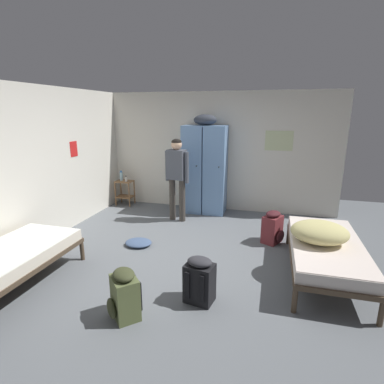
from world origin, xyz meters
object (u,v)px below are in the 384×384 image
(backpack_olive, at_px, (124,295))
(backpack_black, at_px, (200,280))
(backpack_maroon, at_px, (273,228))
(bed_left_front, at_px, (4,261))
(locker_bank, at_px, (205,168))
(water_bottle, at_px, (121,176))
(shelf_unit, at_px, (125,190))
(person_traveler, at_px, (177,172))
(lotion_bottle, at_px, (126,179))
(clothes_pile_denim, at_px, (138,243))
(bed_right, at_px, (326,249))
(bedding_heap, at_px, (319,232))

(backpack_olive, height_order, backpack_black, same)
(backpack_maroon, bearing_deg, bed_left_front, -143.80)
(locker_bank, bearing_deg, water_bottle, 179.03)
(bed_left_front, height_order, water_bottle, water_bottle)
(locker_bank, relative_size, backpack_maroon, 3.76)
(locker_bank, bearing_deg, shelf_unit, 179.59)
(bed_left_front, distance_m, backpack_olive, 1.64)
(person_traveler, xyz_separation_m, lotion_bottle, (-1.44, 0.64, -0.35))
(water_bottle, height_order, lotion_bottle, water_bottle)
(locker_bank, distance_m, water_bottle, 2.01)
(backpack_black, distance_m, clothes_pile_denim, 1.80)
(shelf_unit, distance_m, backpack_black, 4.11)
(bed_right, xyz_separation_m, backpack_maroon, (-0.68, 0.90, -0.12))
(lotion_bottle, bearing_deg, clothes_pile_denim, -58.80)
(clothes_pile_denim, bearing_deg, backpack_black, -41.99)
(lotion_bottle, bearing_deg, backpack_black, -51.43)
(bed_left_front, bearing_deg, lotion_bottle, 92.90)
(water_bottle, distance_m, backpack_olive, 4.21)
(bedding_heap, relative_size, person_traveler, 0.44)
(backpack_olive, height_order, backpack_maroon, same)
(shelf_unit, height_order, bed_right, shelf_unit)
(water_bottle, distance_m, clothes_pile_denim, 2.50)
(bedding_heap, bearing_deg, person_traveler, 147.03)
(shelf_unit, bearing_deg, clothes_pile_denim, -57.84)
(shelf_unit, distance_m, clothes_pile_denim, 2.38)
(bed_right, bearing_deg, lotion_bottle, 151.37)
(locker_bank, relative_size, backpack_black, 3.76)
(lotion_bottle, bearing_deg, backpack_maroon, -21.01)
(shelf_unit, relative_size, lotion_bottle, 4.24)
(clothes_pile_denim, bearing_deg, backpack_olive, -69.59)
(bed_right, distance_m, lotion_bottle, 4.54)
(backpack_maroon, xyz_separation_m, clothes_pile_denim, (-2.11, -0.69, -0.22))
(person_traveler, relative_size, lotion_bottle, 12.08)
(locker_bank, bearing_deg, person_traveler, -120.96)
(bed_left_front, relative_size, lotion_bottle, 14.13)
(bedding_heap, height_order, lotion_bottle, bedding_heap)
(person_traveler, height_order, backpack_black, person_traveler)
(bed_right, distance_m, person_traveler, 3.02)
(bed_left_front, distance_m, lotion_bottle, 3.57)
(water_bottle, relative_size, clothes_pile_denim, 0.52)
(bed_left_front, relative_size, person_traveler, 1.17)
(person_traveler, bearing_deg, backpack_black, -66.76)
(bedding_heap, relative_size, clothes_pile_denim, 1.63)
(bed_left_front, xyz_separation_m, person_traveler, (1.26, 2.91, 0.60))
(person_traveler, bearing_deg, backpack_maroon, -18.53)
(locker_bank, xyz_separation_m, bed_right, (2.14, -2.20, -0.59))
(backpack_black, bearing_deg, bedding_heap, 34.58)
(shelf_unit, xyz_separation_m, bed_right, (4.05, -2.21, 0.04))
(backpack_olive, relative_size, backpack_black, 1.00)
(locker_bank, xyz_separation_m, water_bottle, (-1.99, 0.03, -0.30))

